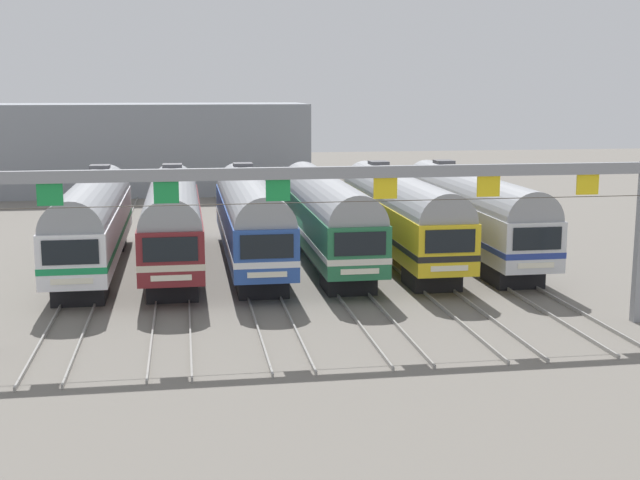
{
  "coord_description": "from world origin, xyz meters",
  "views": [
    {
      "loc": [
        -5.43,
        -44.36,
        9.32
      ],
      "look_at": [
        1.15,
        -3.51,
        1.92
      ],
      "focal_mm": 47.7,
      "sensor_mm": 36.0,
      "label": 1
    }
  ],
  "objects_px": {
    "commuter_train_white": "(93,219)",
    "commuter_train_green": "(326,214)",
    "commuter_train_maroon": "(173,218)",
    "commuter_train_silver": "(470,211)",
    "catenary_gantry": "(332,197)",
    "commuter_train_blue": "(250,216)",
    "commuter_train_yellow": "(399,212)"
  },
  "relations": [
    {
      "from": "commuter_train_green",
      "to": "catenary_gantry",
      "type": "relative_size",
      "value": 0.71
    },
    {
      "from": "commuter_train_yellow",
      "to": "catenary_gantry",
      "type": "distance_m",
      "value": 15.04
    },
    {
      "from": "commuter_train_yellow",
      "to": "commuter_train_maroon",
      "type": "bearing_deg",
      "value": 180.0
    },
    {
      "from": "commuter_train_white",
      "to": "commuter_train_green",
      "type": "bearing_deg",
      "value": -0.02
    },
    {
      "from": "commuter_train_white",
      "to": "commuter_train_blue",
      "type": "xyz_separation_m",
      "value": [
        8.09,
        0.0,
        0.0
      ]
    },
    {
      "from": "commuter_train_blue",
      "to": "commuter_train_maroon",
      "type": "bearing_deg",
      "value": 180.0
    },
    {
      "from": "commuter_train_white",
      "to": "commuter_train_blue",
      "type": "height_order",
      "value": "same"
    },
    {
      "from": "commuter_train_blue",
      "to": "commuter_train_green",
      "type": "bearing_deg",
      "value": -0.06
    },
    {
      "from": "commuter_train_maroon",
      "to": "catenary_gantry",
      "type": "distance_m",
      "value": 15.04
    },
    {
      "from": "commuter_train_yellow",
      "to": "catenary_gantry",
      "type": "xyz_separation_m",
      "value": [
        -6.07,
        -13.5,
        2.66
      ]
    },
    {
      "from": "commuter_train_white",
      "to": "catenary_gantry",
      "type": "bearing_deg",
      "value": -53.16
    },
    {
      "from": "commuter_train_maroon",
      "to": "commuter_train_green",
      "type": "bearing_deg",
      "value": -0.03
    },
    {
      "from": "commuter_train_maroon",
      "to": "commuter_train_green",
      "type": "relative_size",
      "value": 1.0
    },
    {
      "from": "commuter_train_blue",
      "to": "catenary_gantry",
      "type": "distance_m",
      "value": 13.91
    },
    {
      "from": "catenary_gantry",
      "to": "commuter_train_green",
      "type": "bearing_deg",
      "value": 81.48
    },
    {
      "from": "commuter_train_maroon",
      "to": "commuter_train_silver",
      "type": "height_order",
      "value": "same"
    },
    {
      "from": "commuter_train_silver",
      "to": "catenary_gantry",
      "type": "bearing_deg",
      "value": -126.84
    },
    {
      "from": "commuter_train_blue",
      "to": "commuter_train_silver",
      "type": "height_order",
      "value": "same"
    },
    {
      "from": "commuter_train_yellow",
      "to": "commuter_train_silver",
      "type": "xyz_separation_m",
      "value": [
        4.04,
        0.0,
        0.0
      ]
    },
    {
      "from": "commuter_train_white",
      "to": "commuter_train_yellow",
      "type": "relative_size",
      "value": 1.0
    },
    {
      "from": "commuter_train_maroon",
      "to": "commuter_train_yellow",
      "type": "height_order",
      "value": "same"
    },
    {
      "from": "commuter_train_blue",
      "to": "catenary_gantry",
      "type": "relative_size",
      "value": 0.71
    },
    {
      "from": "commuter_train_green",
      "to": "commuter_train_yellow",
      "type": "height_order",
      "value": "commuter_train_yellow"
    },
    {
      "from": "commuter_train_yellow",
      "to": "commuter_train_silver",
      "type": "relative_size",
      "value": 1.0
    },
    {
      "from": "catenary_gantry",
      "to": "commuter_train_blue",
      "type": "bearing_deg",
      "value": 98.52
    },
    {
      "from": "commuter_train_white",
      "to": "commuter_train_maroon",
      "type": "xyz_separation_m",
      "value": [
        4.04,
        0.0,
        0.0
      ]
    },
    {
      "from": "commuter_train_white",
      "to": "commuter_train_maroon",
      "type": "height_order",
      "value": "same"
    },
    {
      "from": "commuter_train_blue",
      "to": "commuter_train_silver",
      "type": "relative_size",
      "value": 1.0
    },
    {
      "from": "commuter_train_maroon",
      "to": "commuter_train_silver",
      "type": "bearing_deg",
      "value": 0.0
    },
    {
      "from": "commuter_train_green",
      "to": "commuter_train_silver",
      "type": "relative_size",
      "value": 1.0
    },
    {
      "from": "commuter_train_maroon",
      "to": "commuter_train_silver",
      "type": "distance_m",
      "value": 16.18
    },
    {
      "from": "commuter_train_white",
      "to": "commuter_train_yellow",
      "type": "height_order",
      "value": "same"
    }
  ]
}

